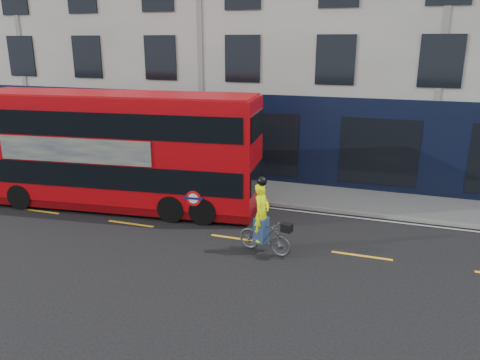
% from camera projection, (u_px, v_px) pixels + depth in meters
% --- Properties ---
extents(ground, '(120.00, 120.00, 0.00)m').
position_uv_depth(ground, '(106.00, 240.00, 15.24)').
color(ground, black).
rests_on(ground, ground).
extents(pavement, '(60.00, 3.00, 0.12)m').
position_uv_depth(pavement, '(190.00, 183.00, 21.12)').
color(pavement, gray).
rests_on(pavement, ground).
extents(kerb, '(60.00, 0.12, 0.13)m').
position_uv_depth(kerb, '(175.00, 193.00, 19.76)').
color(kerb, gray).
rests_on(kerb, ground).
extents(building_terrace, '(50.00, 10.07, 15.00)m').
position_uv_depth(building_terrace, '(237.00, 17.00, 24.85)').
color(building_terrace, beige).
rests_on(building_terrace, ground).
extents(road_edge_line, '(58.00, 0.10, 0.01)m').
position_uv_depth(road_edge_line, '(172.00, 197.00, 19.50)').
color(road_edge_line, silver).
rests_on(road_edge_line, ground).
extents(lane_dashes, '(58.00, 0.12, 0.01)m').
position_uv_depth(lane_dashes, '(131.00, 224.00, 16.60)').
color(lane_dashes, gold).
rests_on(lane_dashes, ground).
extents(bus, '(11.14, 3.67, 4.41)m').
position_uv_depth(bus, '(117.00, 150.00, 17.75)').
color(bus, '#AB060C').
rests_on(bus, ground).
extents(cyclist, '(1.83, 0.88, 2.41)m').
position_uv_depth(cyclist, '(264.00, 228.00, 14.14)').
color(cyclist, '#46494B').
rests_on(cyclist, ground).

